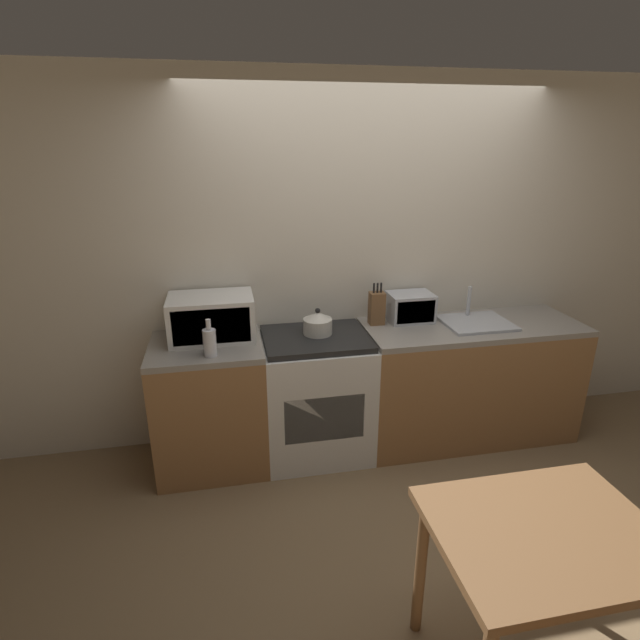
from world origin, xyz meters
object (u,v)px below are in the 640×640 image
(bottle, at_px, (210,342))
(toaster_oven, at_px, (410,307))
(dining_table, at_px, (543,552))
(microwave, at_px, (212,317))
(stove_range, at_px, (316,395))
(kettle, at_px, (318,323))

(bottle, xyz_separation_m, toaster_oven, (1.43, 0.36, 0.01))
(toaster_oven, relative_size, dining_table, 0.37)
(microwave, height_order, bottle, microwave)
(microwave, bearing_deg, stove_range, -8.63)
(stove_range, height_order, bottle, bottle)
(microwave, relative_size, toaster_oven, 1.74)
(kettle, xyz_separation_m, toaster_oven, (0.71, 0.13, 0.03))
(toaster_oven, xyz_separation_m, dining_table, (-0.18, -1.94, -0.35))
(bottle, bearing_deg, stove_range, 15.43)
(kettle, bearing_deg, toaster_oven, 10.16)
(dining_table, bearing_deg, toaster_oven, 84.81)
(bottle, xyz_separation_m, dining_table, (1.26, -1.58, -0.34))
(kettle, distance_m, dining_table, 1.92)
(microwave, height_order, dining_table, microwave)
(stove_range, xyz_separation_m, microwave, (-0.68, 0.10, 0.60))
(bottle, height_order, toaster_oven, bottle)
(stove_range, bearing_deg, microwave, 171.37)
(microwave, relative_size, dining_table, 0.64)
(dining_table, bearing_deg, stove_range, 107.46)
(dining_table, bearing_deg, bottle, 128.43)
(kettle, bearing_deg, microwave, 174.82)
(stove_range, bearing_deg, kettle, 62.32)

